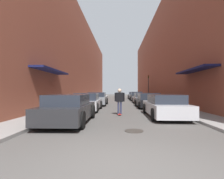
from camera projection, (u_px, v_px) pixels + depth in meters
The scene contains 16 objects.
ground at pixel (121, 102), 23.07m from camera, with size 108.41×108.41×0.00m, color #4C4947.
curb_strip_left at pixel (93, 100), 28.19m from camera, with size 1.80×49.28×0.12m.
curb_strip_right at pixel (148, 100), 27.81m from camera, with size 1.80×49.28×0.12m.
building_row_left at pixel (75, 62), 28.35m from camera, with size 4.90×49.28×12.50m.
building_row_right at pixel (167, 58), 27.73m from camera, with size 4.90×49.28×13.41m.
parked_car_left_0 at pixel (69, 109), 8.17m from camera, with size 1.98×4.45×1.32m.
parked_car_left_1 at pixel (87, 102), 13.21m from camera, with size 1.93×4.24×1.32m.
parked_car_left_2 at pixel (97, 99), 18.18m from camera, with size 2.03×4.34×1.34m.
parked_car_right_0 at pixel (165, 106), 10.01m from camera, with size 1.99×4.80×1.28m.
parked_car_right_1 at pixel (148, 101), 15.61m from camera, with size 2.05×4.31×1.29m.
parked_car_right_2 at pixel (141, 98), 20.58m from camera, with size 1.90×4.49×1.26m.
parked_car_right_3 at pixel (136, 96), 26.73m from camera, with size 1.93×4.77×1.36m.
parked_car_right_4 at pixel (133, 95), 31.96m from camera, with size 1.95×4.31×1.30m.
skateboarder at pixel (120, 99), 10.81m from camera, with size 0.62×0.78×1.63m.
manhole_cover at pixel (134, 131), 6.48m from camera, with size 0.70×0.70×0.02m.
traffic_light at pixel (148, 85), 26.94m from camera, with size 0.16×0.22×3.77m.
Camera 1 is at (-0.16, -3.40, 1.50)m, focal length 28.00 mm.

